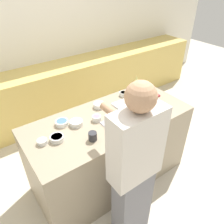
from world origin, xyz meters
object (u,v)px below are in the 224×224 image
Objects in this scene: candy_bowl_near_tray_right at (97,118)px; candy_bowl_front_corner at (76,123)px; candy_bowl_near_tray_left at (99,105)px; gingerbread_house at (124,113)px; mug at (93,136)px; person at (134,170)px; decorative_tree at (136,88)px; candy_bowl_behind_tray at (42,141)px; candy_bowl_far_right at (62,122)px; baking_tray at (124,123)px; cookbook at (151,95)px; candy_bowl_beside_tree at (123,94)px; candy_bowl_far_left at (57,138)px.

candy_bowl_near_tray_right reaches higher than candy_bowl_front_corner.
candy_bowl_front_corner is 1.05× the size of candy_bowl_near_tray_left.
mug is at bearing -175.73° from gingerbread_house.
candy_bowl_front_corner is 0.08× the size of person.
mug is (-0.79, -0.31, -0.12)m from decorative_tree.
candy_bowl_near_tray_left is at bearing 15.37° from candy_bowl_behind_tray.
mug reaches higher than candy_bowl_far_right.
candy_bowl_near_tray_right is at bearing 134.46° from baking_tray.
person reaches higher than cookbook.
person reaches higher than candy_bowl_beside_tree.
decorative_tree is 1.06m from person.
candy_bowl_beside_tree is 0.72× the size of candy_bowl_far_right.
candy_bowl_near_tray_left is at bearing -173.51° from candy_bowl_beside_tree.
candy_bowl_near_tray_right is at bearing 134.54° from gingerbread_house.
candy_bowl_beside_tree is at bearing 12.41° from candy_bowl_behind_tray.
candy_bowl_far_right is (-0.86, -0.09, -0.00)m from candy_bowl_beside_tree.
candy_bowl_front_corner is at bearing 178.68° from cookbook.
decorative_tree reaches higher than candy_bowl_near_tray_right.
mug is (-0.74, -0.47, 0.01)m from candy_bowl_beside_tree.
mug is at bearing -165.20° from cookbook.
person is at bearing -131.41° from decorative_tree.
baking_tray is 3.22× the size of candy_bowl_near_tray_left.
person is at bearing -74.58° from candy_bowl_far_right.
candy_bowl_far_right is at bearing -174.11° from candy_bowl_near_tray_left.
candy_bowl_near_tray_right is 0.98× the size of candy_bowl_beside_tree.
mug is at bearing 102.55° from person.
decorative_tree is (0.40, 0.28, 0.16)m from baking_tray.
decorative_tree reaches higher than baking_tray.
decorative_tree is 2.59× the size of candy_bowl_near_tray_left.
candy_bowl_near_tray_right is at bearing 50.50° from mug.
gingerbread_house is 0.40m from mug.
candy_bowl_front_corner reaches higher than candy_bowl_far_right.
candy_bowl_near_tray_left is 0.67m from cookbook.
baking_tray is 1.36× the size of gingerbread_house.
cookbook is at bearing 1.70° from candy_bowl_behind_tray.
candy_bowl_far_left is at bearing 145.20° from mug.
decorative_tree is 0.61m from candy_bowl_near_tray_right.
candy_bowl_far_left is 0.97× the size of candy_bowl_front_corner.
gingerbread_house is at bearing -45.46° from candy_bowl_near_tray_right.
candy_bowl_far_right reaches higher than cookbook.
person is (-0.68, -0.78, -0.21)m from decorative_tree.
candy_bowl_near_tray_left reaches higher than candy_bowl_behind_tray.
candy_bowl_behind_tray is (-0.38, -0.06, -0.00)m from candy_bowl_front_corner.
candy_bowl_far_left is 0.27m from candy_bowl_front_corner.
candy_bowl_behind_tray is 1.10× the size of mug.
baking_tray is at bearing 4.25° from mug.
candy_bowl_far_right is 0.72× the size of cookbook.
person is at bearing -120.21° from gingerbread_house.
candy_bowl_behind_tray is (-1.18, -0.09, -0.14)m from decorative_tree.
candy_bowl_far_left is at bearing 166.61° from gingerbread_house.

